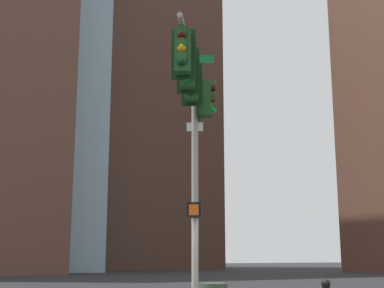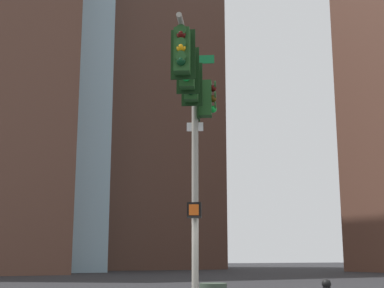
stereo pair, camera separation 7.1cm
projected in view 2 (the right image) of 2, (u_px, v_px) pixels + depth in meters
signal_pole_assembly at (193, 104)px, 13.88m from camera, size 3.65×2.79×7.13m
building_brick_farside at (132, 98)px, 74.92m from camera, size 20.26×17.32×45.51m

